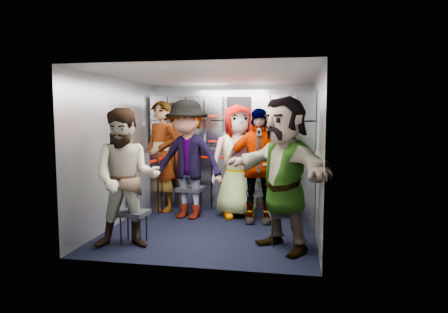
% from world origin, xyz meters
% --- Properties ---
extents(floor, '(3.00, 3.00, 0.00)m').
position_xyz_m(floor, '(0.00, 0.00, 0.00)').
color(floor, black).
rests_on(floor, ground).
extents(wall_back, '(2.80, 0.04, 2.10)m').
position_xyz_m(wall_back, '(0.00, 1.50, 1.05)').
color(wall_back, gray).
rests_on(wall_back, ground).
extents(wall_left, '(0.04, 3.00, 2.10)m').
position_xyz_m(wall_left, '(-1.40, 0.00, 1.05)').
color(wall_left, gray).
rests_on(wall_left, ground).
extents(wall_right, '(0.04, 3.00, 2.10)m').
position_xyz_m(wall_right, '(1.40, 0.00, 1.05)').
color(wall_right, gray).
rests_on(wall_right, ground).
extents(ceiling, '(2.80, 3.00, 0.02)m').
position_xyz_m(ceiling, '(0.00, 0.00, 2.10)').
color(ceiling, silver).
rests_on(ceiling, wall_back).
extents(cart_bank_back, '(2.68, 0.38, 0.99)m').
position_xyz_m(cart_bank_back, '(0.00, 1.29, 0.49)').
color(cart_bank_back, '#90949E').
rests_on(cart_bank_back, ground).
extents(cart_bank_left, '(0.38, 0.76, 0.99)m').
position_xyz_m(cart_bank_left, '(-1.19, 0.56, 0.49)').
color(cart_bank_left, '#90949E').
rests_on(cart_bank_left, ground).
extents(counter, '(2.68, 0.42, 0.03)m').
position_xyz_m(counter, '(0.00, 1.29, 1.01)').
color(counter, silver).
rests_on(counter, cart_bank_back).
extents(locker_bank_back, '(2.68, 0.28, 0.82)m').
position_xyz_m(locker_bank_back, '(0.00, 1.35, 1.49)').
color(locker_bank_back, '#90949E').
rests_on(locker_bank_back, wall_back).
extents(locker_bank_right, '(0.28, 1.00, 0.82)m').
position_xyz_m(locker_bank_right, '(1.25, 0.70, 1.49)').
color(locker_bank_right, '#90949E').
rests_on(locker_bank_right, wall_right).
extents(right_cabinet, '(0.28, 1.20, 1.00)m').
position_xyz_m(right_cabinet, '(1.25, 0.60, 0.50)').
color(right_cabinet, '#90949E').
rests_on(right_cabinet, ground).
extents(coffee_niche, '(0.46, 0.16, 0.84)m').
position_xyz_m(coffee_niche, '(0.18, 1.41, 1.47)').
color(coffee_niche, black).
rests_on(coffee_niche, wall_back).
extents(red_latch_strip, '(2.60, 0.02, 0.03)m').
position_xyz_m(red_latch_strip, '(0.00, 1.09, 0.88)').
color(red_latch_strip, '#9A0B00').
rests_on(red_latch_strip, cart_bank_back).
extents(jump_seat_near_left, '(0.37, 0.35, 0.40)m').
position_xyz_m(jump_seat_near_left, '(-0.82, -0.82, 0.35)').
color(jump_seat_near_left, black).
rests_on(jump_seat_near_left, ground).
extents(jump_seat_mid_left, '(0.42, 0.40, 0.45)m').
position_xyz_m(jump_seat_mid_left, '(-0.49, 0.65, 0.40)').
color(jump_seat_mid_left, black).
rests_on(jump_seat_mid_left, ground).
extents(jump_seat_center, '(0.39, 0.37, 0.43)m').
position_xyz_m(jump_seat_center, '(0.24, 0.90, 0.38)').
color(jump_seat_center, black).
rests_on(jump_seat_center, ground).
extents(jump_seat_mid_right, '(0.42, 0.40, 0.44)m').
position_xyz_m(jump_seat_mid_right, '(0.58, 0.59, 0.39)').
color(jump_seat_mid_right, black).
rests_on(jump_seat_mid_right, ground).
extents(jump_seat_near_right, '(0.41, 0.39, 0.42)m').
position_xyz_m(jump_seat_near_right, '(1.00, -0.56, 0.37)').
color(jump_seat_near_right, black).
rests_on(jump_seat_near_right, ground).
extents(attendant_standing, '(0.78, 0.68, 1.81)m').
position_xyz_m(attendant_standing, '(-1.05, 0.88, 0.91)').
color(attendant_standing, black).
rests_on(attendant_standing, ground).
extents(attendant_arc_a, '(0.94, 0.81, 1.65)m').
position_xyz_m(attendant_arc_a, '(-0.82, -1.00, 0.83)').
color(attendant_arc_a, black).
rests_on(attendant_arc_a, ground).
extents(attendant_arc_b, '(1.28, 0.90, 1.81)m').
position_xyz_m(attendant_arc_b, '(-0.49, 0.47, 0.90)').
color(attendant_arc_b, black).
rests_on(attendant_arc_b, ground).
extents(attendant_arc_c, '(1.00, 0.84, 1.74)m').
position_xyz_m(attendant_arc_c, '(0.24, 0.72, 0.87)').
color(attendant_arc_c, black).
rests_on(attendant_arc_c, ground).
extents(attendant_arc_d, '(1.02, 0.51, 1.67)m').
position_xyz_m(attendant_arc_d, '(0.58, 0.41, 0.84)').
color(attendant_arc_d, black).
rests_on(attendant_arc_d, ground).
extents(attendant_arc_e, '(1.55, 1.55, 1.79)m').
position_xyz_m(attendant_arc_e, '(1.00, -0.74, 0.90)').
color(attendant_arc_e, black).
rests_on(attendant_arc_e, ground).
extents(bottle_left, '(0.07, 0.07, 0.26)m').
position_xyz_m(bottle_left, '(-0.05, 1.24, 1.16)').
color(bottle_left, white).
rests_on(bottle_left, counter).
extents(bottle_mid, '(0.07, 0.07, 0.23)m').
position_xyz_m(bottle_mid, '(-0.39, 1.24, 1.15)').
color(bottle_mid, white).
rests_on(bottle_mid, counter).
extents(bottle_right, '(0.07, 0.07, 0.27)m').
position_xyz_m(bottle_right, '(0.98, 1.24, 1.16)').
color(bottle_right, white).
rests_on(bottle_right, counter).
extents(cup_left, '(0.08, 0.08, 0.09)m').
position_xyz_m(cup_left, '(-0.53, 1.23, 1.08)').
color(cup_left, tan).
rests_on(cup_left, counter).
extents(cup_right, '(0.07, 0.07, 0.11)m').
position_xyz_m(cup_right, '(1.15, 1.23, 1.09)').
color(cup_right, tan).
rests_on(cup_right, counter).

